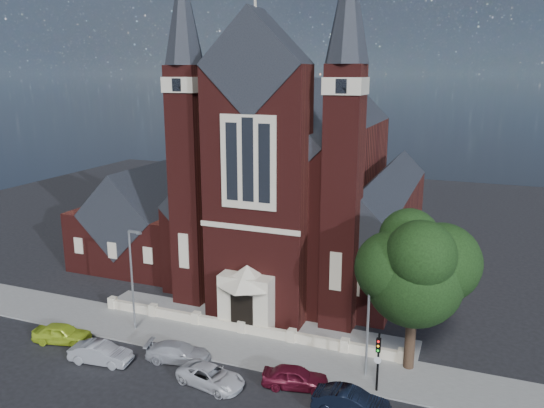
{
  "coord_description": "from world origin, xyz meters",
  "views": [
    {
      "loc": [
        15.56,
        -27.21,
        19.3
      ],
      "look_at": [
        0.3,
        12.0,
        8.98
      ],
      "focal_mm": 35.0,
      "sensor_mm": 36.0,
      "label": 1
    }
  ],
  "objects_px": {
    "car_lime_van": "(62,333)",
    "street_lamp_right": "(370,312)",
    "church": "(309,187)",
    "car_silver_b": "(178,352)",
    "car_white_suv": "(211,376)",
    "street_lamp_left": "(133,274)",
    "car_silver_a": "(101,353)",
    "traffic_signal": "(378,355)",
    "car_navy": "(351,402)",
    "street_tree": "(416,273)",
    "parish_hall": "(148,224)",
    "car_dark_red": "(295,377)"
  },
  "relations": [
    {
      "from": "car_silver_a",
      "to": "car_silver_b",
      "type": "bearing_deg",
      "value": -73.67
    },
    {
      "from": "church",
      "to": "car_lime_van",
      "type": "distance_m",
      "value": 26.53
    },
    {
      "from": "church",
      "to": "car_lime_van",
      "type": "height_order",
      "value": "church"
    },
    {
      "from": "street_lamp_left",
      "to": "car_lime_van",
      "type": "relative_size",
      "value": 1.92
    },
    {
      "from": "parish_hall",
      "to": "street_lamp_left",
      "type": "height_order",
      "value": "parish_hall"
    },
    {
      "from": "car_silver_a",
      "to": "car_navy",
      "type": "distance_m",
      "value": 17.31
    },
    {
      "from": "car_silver_a",
      "to": "car_lime_van",
      "type": "bearing_deg",
      "value": 66.89
    },
    {
      "from": "church",
      "to": "street_lamp_left",
      "type": "xyz_separation_m",
      "value": [
        -7.91,
        -18.94,
        -3.59
      ]
    },
    {
      "from": "parish_hall",
      "to": "street_tree",
      "type": "xyz_separation_m",
      "value": [
        28.6,
        -12.29,
        2.95
      ]
    },
    {
      "from": "church",
      "to": "car_silver_b",
      "type": "bearing_deg",
      "value": -96.42
    },
    {
      "from": "car_silver_a",
      "to": "street_lamp_left",
      "type": "bearing_deg",
      "value": -0.18
    },
    {
      "from": "street_lamp_right",
      "to": "parish_hall",
      "type": "bearing_deg",
      "value": 151.78
    },
    {
      "from": "church",
      "to": "street_lamp_right",
      "type": "bearing_deg",
      "value": -61.96
    },
    {
      "from": "church",
      "to": "parish_hall",
      "type": "bearing_deg",
      "value": -162.84
    },
    {
      "from": "traffic_signal",
      "to": "car_navy",
      "type": "bearing_deg",
      "value": -111.0
    },
    {
      "from": "car_silver_a",
      "to": "car_navy",
      "type": "relative_size",
      "value": 0.96
    },
    {
      "from": "street_tree",
      "to": "car_silver_b",
      "type": "distance_m",
      "value": 16.91
    },
    {
      "from": "parish_hall",
      "to": "car_dark_red",
      "type": "height_order",
      "value": "parish_hall"
    },
    {
      "from": "traffic_signal",
      "to": "car_silver_b",
      "type": "height_order",
      "value": "traffic_signal"
    },
    {
      "from": "parish_hall",
      "to": "street_lamp_left",
      "type": "bearing_deg",
      "value": -59.98
    },
    {
      "from": "traffic_signal",
      "to": "car_white_suv",
      "type": "distance_m",
      "value": 10.6
    },
    {
      "from": "church",
      "to": "car_lime_van",
      "type": "xyz_separation_m",
      "value": [
        -11.83,
        -22.55,
        -7.47
      ]
    },
    {
      "from": "car_dark_red",
      "to": "church",
      "type": "bearing_deg",
      "value": 4.1
    },
    {
      "from": "car_silver_b",
      "to": "car_silver_a",
      "type": "bearing_deg",
      "value": 102.32
    },
    {
      "from": "street_tree",
      "to": "car_lime_van",
      "type": "distance_m",
      "value": 25.77
    },
    {
      "from": "street_lamp_left",
      "to": "car_lime_van",
      "type": "distance_m",
      "value": 6.59
    },
    {
      "from": "traffic_signal",
      "to": "car_white_suv",
      "type": "xyz_separation_m",
      "value": [
        -9.97,
        -3.02,
        -1.95
      ]
    },
    {
      "from": "street_lamp_left",
      "to": "traffic_signal",
      "type": "height_order",
      "value": "street_lamp_left"
    },
    {
      "from": "car_lime_van",
      "to": "street_lamp_right",
      "type": "bearing_deg",
      "value": -93.83
    },
    {
      "from": "street_lamp_left",
      "to": "car_silver_b",
      "type": "xyz_separation_m",
      "value": [
        5.47,
        -2.77,
        -3.94
      ]
    },
    {
      "from": "street_tree",
      "to": "car_silver_b",
      "type": "bearing_deg",
      "value": -163.41
    },
    {
      "from": "car_navy",
      "to": "street_lamp_right",
      "type": "bearing_deg",
      "value": -2.25
    },
    {
      "from": "car_dark_red",
      "to": "parish_hall",
      "type": "bearing_deg",
      "value": 41.15
    },
    {
      "from": "car_silver_a",
      "to": "car_white_suv",
      "type": "height_order",
      "value": "car_silver_a"
    },
    {
      "from": "street_lamp_right",
      "to": "traffic_signal",
      "type": "height_order",
      "value": "street_lamp_right"
    },
    {
      "from": "church",
      "to": "car_dark_red",
      "type": "xyz_separation_m",
      "value": [
        6.09,
        -21.79,
        -7.47
      ]
    },
    {
      "from": "street_lamp_right",
      "to": "traffic_signal",
      "type": "distance_m",
      "value": 2.71
    },
    {
      "from": "street_tree",
      "to": "street_lamp_left",
      "type": "relative_size",
      "value": 1.32
    },
    {
      "from": "street_tree",
      "to": "street_lamp_left",
      "type": "bearing_deg",
      "value": -175.24
    },
    {
      "from": "car_lime_van",
      "to": "car_white_suv",
      "type": "distance_m",
      "value": 12.9
    },
    {
      "from": "church",
      "to": "traffic_signal",
      "type": "distance_m",
      "value": 23.94
    },
    {
      "from": "church",
      "to": "traffic_signal",
      "type": "height_order",
      "value": "church"
    },
    {
      "from": "parish_hall",
      "to": "car_dark_red",
      "type": "relative_size",
      "value": 2.92
    },
    {
      "from": "car_dark_red",
      "to": "traffic_signal",
      "type": "bearing_deg",
      "value": -86.97
    },
    {
      "from": "parish_hall",
      "to": "car_silver_a",
      "type": "distance_m",
      "value": 21.06
    },
    {
      "from": "car_silver_b",
      "to": "car_dark_red",
      "type": "xyz_separation_m",
      "value": [
        8.53,
        -0.08,
        0.06
      ]
    },
    {
      "from": "street_lamp_left",
      "to": "traffic_signal",
      "type": "bearing_deg",
      "value": -4.76
    },
    {
      "from": "car_silver_a",
      "to": "car_navy",
      "type": "xyz_separation_m",
      "value": [
        17.3,
        0.7,
        0.03
      ]
    },
    {
      "from": "car_silver_b",
      "to": "car_white_suv",
      "type": "xyz_separation_m",
      "value": [
        3.48,
        -1.83,
        -0.02
      ]
    },
    {
      "from": "church",
      "to": "street_lamp_left",
      "type": "relative_size",
      "value": 4.31
    }
  ]
}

